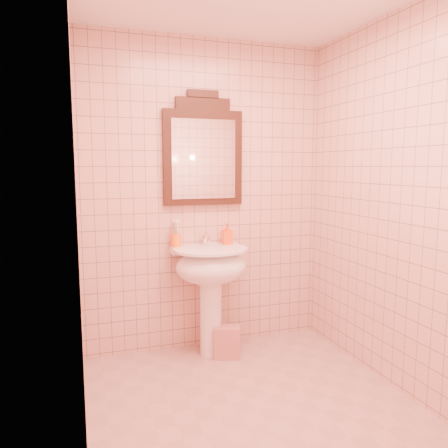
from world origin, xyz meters
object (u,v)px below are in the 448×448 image
object	(u,v)px
pedestal_sink	(211,274)
towel	(227,342)
toothbrush_cup	(176,240)
mirror	(203,153)
soap_dispenser	(227,234)

from	to	relation	value
pedestal_sink	towel	bearing A→B (deg)	-40.85
toothbrush_cup	pedestal_sink	bearing A→B (deg)	-34.25
mirror	toothbrush_cup	distance (m)	0.73
mirror	soap_dispenser	xyz separation A→B (m)	(0.18, -0.07, -0.65)
towel	soap_dispenser	bearing A→B (deg)	70.02
pedestal_sink	soap_dispenser	distance (m)	0.36
pedestal_sink	soap_dispenser	bearing A→B (deg)	36.27
soap_dispenser	towel	bearing A→B (deg)	-107.96
soap_dispenser	towel	distance (m)	0.86
mirror	toothbrush_cup	size ratio (longest dim) A/B	4.63
toothbrush_cup	soap_dispenser	size ratio (longest dim) A/B	1.13
pedestal_sink	mirror	world-z (taller)	mirror
toothbrush_cup	towel	world-z (taller)	toothbrush_cup
toothbrush_cup	towel	distance (m)	0.90
mirror	soap_dispenser	bearing A→B (deg)	-20.99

